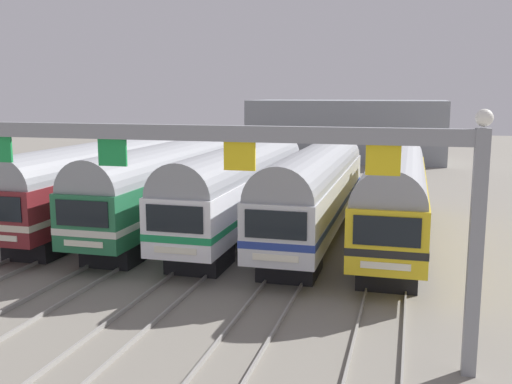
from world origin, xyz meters
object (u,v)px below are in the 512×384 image
object	(u,v)px
commuter_train_maroon	(107,178)
commuter_train_yellow	(395,190)
commuter_train_white	(242,184)
catenary_gantry	(113,166)
commuter_train_green	(172,181)
commuter_train_silver	(316,187)

from	to	relation	value
commuter_train_maroon	commuter_train_yellow	world-z (taller)	same
commuter_train_white	catenary_gantry	world-z (taller)	catenary_gantry
commuter_train_white	commuter_train_yellow	size ratio (longest dim) A/B	1.00
commuter_train_green	commuter_train_yellow	world-z (taller)	same
commuter_train_maroon	commuter_train_yellow	xyz separation A→B (m)	(15.56, 0.00, 0.00)
commuter_train_green	commuter_train_silver	size ratio (longest dim) A/B	1.00
commuter_train_white	catenary_gantry	distance (m)	13.74
commuter_train_green	commuter_train_silver	distance (m)	7.78
commuter_train_silver	commuter_train_maroon	bearing A→B (deg)	180.00
commuter_train_yellow	catenary_gantry	xyz separation A→B (m)	(-7.78, -13.50, 2.53)
commuter_train_maroon	commuter_train_green	distance (m)	3.89
commuter_train_maroon	catenary_gantry	distance (m)	15.78
commuter_train_silver	catenary_gantry	distance (m)	14.27
catenary_gantry	commuter_train_white	bearing A→B (deg)	90.00
commuter_train_yellow	catenary_gantry	size ratio (longest dim) A/B	0.87
commuter_train_yellow	commuter_train_maroon	bearing A→B (deg)	180.00
commuter_train_maroon	commuter_train_yellow	size ratio (longest dim) A/B	1.00
commuter_train_white	catenary_gantry	xyz separation A→B (m)	(0.00, -13.50, 2.53)
commuter_train_silver	commuter_train_white	bearing A→B (deg)	180.00
commuter_train_silver	commuter_train_yellow	xyz separation A→B (m)	(3.89, 0.00, 0.00)
commuter_train_white	commuter_train_silver	distance (m)	3.89
commuter_train_green	commuter_train_silver	bearing A→B (deg)	0.00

